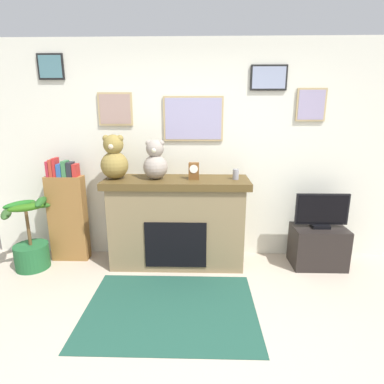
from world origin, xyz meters
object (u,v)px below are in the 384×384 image
at_px(candle_jar, 236,174).
at_px(mantel_clock, 194,171).
at_px(fireplace, 177,221).
at_px(potted_plant, 31,244).
at_px(tv_stand, 318,246).
at_px(teddy_bear_cream, 114,159).
at_px(teddy_bear_grey, 155,161).
at_px(television, 322,211).
at_px(bookshelf, 68,214).

height_order(candle_jar, mantel_clock, mantel_clock).
bearing_deg(candle_jar, mantel_clock, -179.85).
height_order(fireplace, potted_plant, fireplace).
relative_size(tv_stand, teddy_bear_cream, 1.21).
distance_m(potted_plant, candle_jar, 2.51).
relative_size(fireplace, teddy_bear_grey, 3.71).
distance_m(fireplace, candle_jar, 0.89).
bearing_deg(teddy_bear_grey, candle_jar, 0.04).
height_order(mantel_clock, teddy_bear_grey, teddy_bear_grey).
xyz_separation_m(potted_plant, tv_stand, (3.37, 0.14, -0.06)).
height_order(fireplace, teddy_bear_cream, teddy_bear_cream).
distance_m(potted_plant, television, 3.40).
bearing_deg(teddy_bear_grey, teddy_bear_cream, -179.99).
xyz_separation_m(potted_plant, teddy_bear_cream, (1.00, 0.16, 0.97)).
xyz_separation_m(tv_stand, teddy_bear_grey, (-1.91, 0.01, 1.01)).
bearing_deg(teddy_bear_cream, fireplace, 1.50).
bearing_deg(potted_plant, candle_jar, 3.80).
bearing_deg(tv_stand, potted_plant, -177.58).
height_order(potted_plant, tv_stand, potted_plant).
relative_size(candle_jar, teddy_bear_cream, 0.23).
bearing_deg(candle_jar, television, -0.93).
distance_m(fireplace, bookshelf, 1.34).
xyz_separation_m(tv_stand, candle_jar, (-1.00, 0.01, 0.87)).
height_order(potted_plant, candle_jar, candle_jar).
bearing_deg(teddy_bear_cream, potted_plant, -171.07).
bearing_deg(tv_stand, mantel_clock, 179.47).
distance_m(fireplace, teddy_bear_cream, 1.02).
distance_m(tv_stand, television, 0.44).
bearing_deg(mantel_clock, potted_plant, -175.29).
bearing_deg(bookshelf, teddy_bear_cream, -7.67).
bearing_deg(potted_plant, mantel_clock, 4.71).
relative_size(tv_stand, teddy_bear_grey, 1.36).
bearing_deg(fireplace, teddy_bear_cream, -178.50).
distance_m(bookshelf, tv_stand, 3.03).
bearing_deg(mantel_clock, teddy_bear_cream, 179.96).
height_order(tv_stand, candle_jar, candle_jar).
height_order(fireplace, bookshelf, bookshelf).
distance_m(fireplace, mantel_clock, 0.64).
relative_size(potted_plant, teddy_bear_cream, 1.68).
relative_size(television, mantel_clock, 3.20).
bearing_deg(mantel_clock, teddy_bear_grey, 179.91).
relative_size(mantel_clock, teddy_bear_cream, 0.38).
xyz_separation_m(bookshelf, mantel_clock, (1.54, -0.09, 0.56)).
xyz_separation_m(bookshelf, potted_plant, (-0.36, -0.24, -0.28)).
distance_m(candle_jar, teddy_bear_cream, 1.38).
xyz_separation_m(bookshelf, teddy_bear_cream, (0.64, -0.09, 0.69)).
xyz_separation_m(tv_stand, mantel_clock, (-1.48, 0.01, 0.90)).
distance_m(tv_stand, teddy_bear_grey, 2.16).
distance_m(fireplace, tv_stand, 1.70).
relative_size(fireplace, tv_stand, 2.73).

